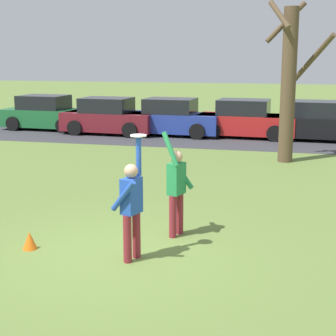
# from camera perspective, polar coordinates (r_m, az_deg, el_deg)

# --- Properties ---
(ground_plane) EXTENTS (120.00, 120.00, 0.00)m
(ground_plane) POSITION_cam_1_polar(r_m,az_deg,el_deg) (9.38, -5.33, -9.16)
(ground_plane) COLOR olive
(person_catcher) EXTENTS (0.48, 0.59, 2.08)m
(person_catcher) POSITION_cam_1_polar(r_m,az_deg,el_deg) (8.78, -3.95, -3.86)
(person_catcher) COLOR maroon
(person_catcher) RESTS_ON ground_plane
(person_defender) EXTENTS (0.55, 0.63, 2.04)m
(person_defender) POSITION_cam_1_polar(r_m,az_deg,el_deg) (9.96, 0.91, -1.93)
(person_defender) COLOR maroon
(person_defender) RESTS_ON ground_plane
(frisbee_disc) EXTENTS (0.27, 0.27, 0.02)m
(frisbee_disc) POSITION_cam_1_polar(r_m,az_deg,el_deg) (8.73, -3.20, 3.52)
(frisbee_disc) COLOR white
(frisbee_disc) RESTS_ON person_catcher
(parked_car_green) EXTENTS (4.18, 2.18, 1.59)m
(parked_car_green) POSITION_cam_1_polar(r_m,az_deg,el_deg) (25.56, -12.96, 5.71)
(parked_car_green) COLOR #1E6633
(parked_car_green) RESTS_ON ground_plane
(parked_car_maroon) EXTENTS (4.18, 2.18, 1.59)m
(parked_car_maroon) POSITION_cam_1_polar(r_m,az_deg,el_deg) (23.60, -6.36, 5.45)
(parked_car_maroon) COLOR maroon
(parked_car_maroon) RESTS_ON ground_plane
(parked_car_blue) EXTENTS (4.18, 2.18, 1.59)m
(parked_car_blue) POSITION_cam_1_polar(r_m,az_deg,el_deg) (23.04, 0.52, 5.36)
(parked_car_blue) COLOR #233893
(parked_car_blue) RESTS_ON ground_plane
(parked_car_red) EXTENTS (4.18, 2.18, 1.59)m
(parked_car_red) POSITION_cam_1_polar(r_m,az_deg,el_deg) (22.70, 8.39, 5.13)
(parked_car_red) COLOR red
(parked_car_red) RESTS_ON ground_plane
(parked_car_black) EXTENTS (4.18, 2.18, 1.59)m
(parked_car_black) POSITION_cam_1_polar(r_m,az_deg,el_deg) (22.51, 15.62, 4.77)
(parked_car_black) COLOR black
(parked_car_black) RESTS_ON ground_plane
(parking_strip) EXTENTS (24.05, 6.40, 0.01)m
(parking_strip) POSITION_cam_1_polar(r_m,az_deg,el_deg) (22.82, 4.44, 3.43)
(parking_strip) COLOR #38383D
(parking_strip) RESTS_ON ground_plane
(bare_tree_tall) EXTENTS (2.21, 2.12, 5.11)m
(bare_tree_tall) POSITION_cam_1_polar(r_m,az_deg,el_deg) (17.44, 12.93, 9.18)
(bare_tree_tall) COLOR brown
(bare_tree_tall) RESTS_ON ground_plane
(field_cone_orange) EXTENTS (0.26, 0.26, 0.32)m
(field_cone_orange) POSITION_cam_1_polar(r_m,az_deg,el_deg) (9.81, -14.69, -7.55)
(field_cone_orange) COLOR orange
(field_cone_orange) RESTS_ON ground_plane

